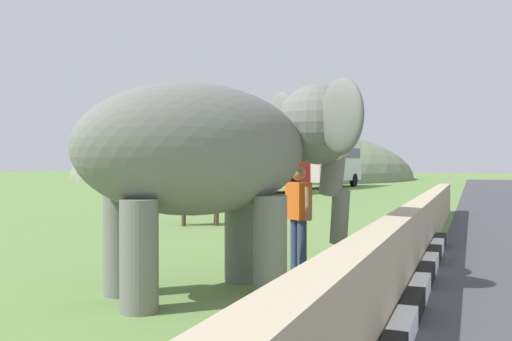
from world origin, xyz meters
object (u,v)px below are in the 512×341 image
bus_red (246,157)px  elephant (221,153)px  cow_near (198,194)px  bus_white (326,159)px  person_handler (298,212)px

bus_red → elephant: bearing=-157.7°
bus_red → cow_near: bus_red is taller
elephant → bus_white: size_ratio=0.45×
elephant → person_handler: size_ratio=2.35×
elephant → person_handler: (1.70, -0.53, -0.91)m
elephant → bus_white: bus_white is taller
bus_white → elephant: bearing=-167.9°
person_handler → cow_near: person_handler is taller
bus_red → cow_near: 14.75m
bus_red → bus_white: size_ratio=1.15×
person_handler → cow_near: (5.06, 4.50, -0.06)m
elephant → bus_white: 32.47m
elephant → person_handler: elephant is taller
bus_red → cow_near: (-13.98, -4.55, -1.21)m
elephant → person_handler: 2.00m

